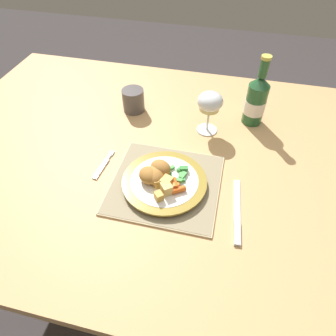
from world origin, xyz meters
TOP-DOWN VIEW (x-y plane):
  - ground_plane at (0.00, 0.00)m, footprint 6.00×6.00m
  - dining_table at (0.00, 0.00)m, footprint 1.59×1.09m
  - placemat at (0.04, -0.13)m, footprint 0.31×0.30m
  - dinner_plate at (0.04, -0.14)m, footprint 0.24×0.24m
  - breaded_croquettes at (0.02, -0.13)m, footprint 0.10×0.11m
  - green_beans_pile at (0.08, -0.11)m, footprint 0.08×0.07m
  - glazed_carrots at (0.07, -0.16)m, footprint 0.07×0.06m
  - fork at (-0.16, -0.11)m, footprint 0.03×0.13m
  - table_knife at (0.26, -0.20)m, footprint 0.03×0.22m
  - wine_glass at (0.13, 0.15)m, footprint 0.08×0.08m
  - bottle at (0.27, 0.24)m, footprint 0.07×0.07m
  - roast_potatoes at (0.05, -0.17)m, footprint 0.07×0.08m
  - drinking_cup at (-0.16, 0.21)m, footprint 0.08×0.08m

SIDE VIEW (x-z plane):
  - ground_plane at x=0.00m, z-range 0.00..0.00m
  - dining_table at x=0.00m, z-range 0.30..1.04m
  - fork at x=-0.16m, z-range 0.74..0.75m
  - table_knife at x=0.26m, z-range 0.74..0.75m
  - placemat at x=0.04m, z-range 0.74..0.75m
  - dinner_plate at x=0.04m, z-range 0.75..0.77m
  - green_beans_pile at x=0.08m, z-range 0.76..0.78m
  - glazed_carrots at x=0.07m, z-range 0.76..0.79m
  - roast_potatoes at x=0.05m, z-range 0.76..0.80m
  - drinking_cup at x=-0.16m, z-range 0.74..0.83m
  - breaded_croquettes at x=0.02m, z-range 0.76..0.81m
  - bottle at x=0.27m, z-range 0.71..0.95m
  - wine_glass at x=0.13m, z-range 0.78..0.93m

